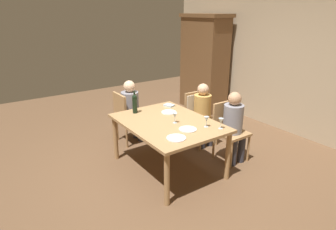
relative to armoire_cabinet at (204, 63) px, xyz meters
name	(u,v)px	position (x,y,z in m)	size (l,w,h in m)	color
ground_plane	(168,168)	(1.88, -2.33, -1.10)	(10.00, 10.00, 0.00)	brown
rear_room_partition	(290,61)	(1.88, 0.45, 0.25)	(6.40, 0.12, 2.70)	tan
armoire_cabinet	(204,63)	(0.00, 0.00, 0.00)	(1.18, 0.62, 2.18)	brown
dining_table	(168,127)	(1.88, -2.33, -0.42)	(1.57, 1.16, 0.76)	#A87F51
chair_far_left	(197,110)	(1.41, -1.37, -0.50)	(0.46, 0.44, 0.92)	#A87F51
chair_far_right	(228,127)	(2.15, -1.37, -0.56)	(0.44, 0.44, 0.92)	#A87F51
chair_left_end	(126,114)	(0.72, -2.42, -0.56)	(0.44, 0.44, 0.92)	#A87F51
person_woman_host	(203,110)	(1.56, -1.37, -0.46)	(0.34, 0.29, 1.10)	#33333D
person_man_bearded	(234,122)	(2.26, -1.37, -0.45)	(0.34, 0.30, 1.12)	#33333D
person_man_guest	(132,107)	(0.72, -2.31, -0.44)	(0.30, 0.35, 1.13)	#33333D
wine_bottle_tall_green	(135,103)	(1.29, -2.54, -0.19)	(0.07, 0.07, 0.35)	black
wine_glass_near_left	(175,116)	(1.98, -2.28, -0.24)	(0.07, 0.07, 0.15)	silver
wine_glass_centre	(221,121)	(2.50, -1.90, -0.24)	(0.07, 0.07, 0.15)	silver
wine_glass_near_right	(206,120)	(2.34, -2.01, -0.24)	(0.07, 0.07, 0.15)	silver
dinner_plate_host	(169,112)	(1.58, -2.10, -0.34)	(0.23, 0.23, 0.01)	white
dinner_plate_guest_left	(188,129)	(2.28, -2.29, -0.34)	(0.24, 0.24, 0.01)	silver
dinner_plate_guest_right	(176,138)	(2.42, -2.58, -0.34)	(0.24, 0.24, 0.01)	white
folded_napkin	(169,105)	(1.33, -1.92, -0.33)	(0.16, 0.12, 0.03)	#ADC6D6
handbag	(148,131)	(0.72, -1.98, -0.99)	(0.28, 0.12, 0.22)	brown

